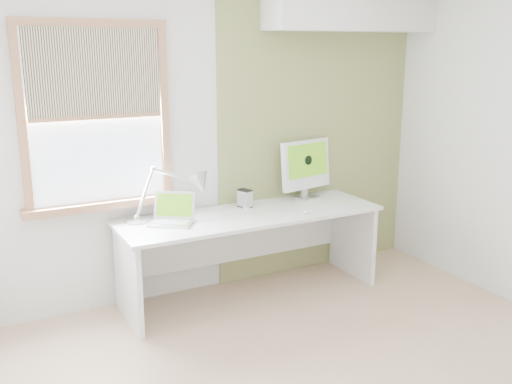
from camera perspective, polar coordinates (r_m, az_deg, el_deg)
room at (r=3.41m, az=8.26°, el=1.06°), size 4.04×3.54×2.64m
accent_wall at (r=5.38m, az=6.04°, el=5.92°), size 2.00×0.02×2.60m
soffit at (r=5.31m, az=9.31°, el=17.62°), size 1.60×0.40×0.42m
window at (r=4.53m, az=-15.42°, el=7.08°), size 1.20×0.14×1.42m
desk at (r=4.87m, az=-0.84°, el=-4.14°), size 2.20×0.70×0.73m
desk_lamp at (r=4.67m, az=-6.70°, el=0.33°), size 0.75×0.30×0.43m
laptop at (r=4.55m, az=-8.24°, el=-2.29°), size 0.42×0.40×0.23m
phone_dock at (r=4.90m, az=-0.94°, el=-1.23°), size 0.07×0.07×0.12m
external_drive at (r=4.92m, az=-1.11°, el=-0.63°), size 0.11×0.14×0.15m
imac at (r=5.21m, az=4.93°, el=2.60°), size 0.54×0.22×0.52m
keyboard at (r=4.96m, az=7.31°, el=-1.46°), size 0.41×0.13×0.02m
mouse at (r=4.78m, az=4.91°, el=-1.94°), size 0.06×0.09×0.03m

